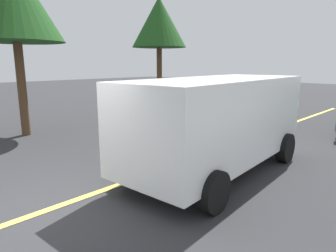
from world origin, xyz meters
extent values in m
plane|color=#2D2D30|center=(0.00, 0.00, 0.00)|extent=(80.00, 80.00, 0.00)
cube|color=#E0D14C|center=(3.00, 0.00, 0.01)|extent=(28.00, 0.16, 0.01)
cube|color=white|center=(3.82, -1.01, 1.29)|extent=(5.32, 2.35, 1.82)
cube|color=black|center=(5.89, -0.87, 1.69)|extent=(0.28, 1.85, 0.80)
cylinder|color=black|center=(5.51, 0.11, 0.38)|extent=(0.78, 0.31, 0.76)
cylinder|color=black|center=(5.65, -1.89, 0.38)|extent=(0.78, 0.31, 0.76)
cylinder|color=black|center=(1.98, -0.13, 0.38)|extent=(0.78, 0.31, 0.76)
cylinder|color=black|center=(2.12, -2.12, 0.38)|extent=(0.78, 0.31, 0.76)
cube|color=red|center=(8.53, 2.48, 0.64)|extent=(4.37, 2.18, 0.65)
cube|color=black|center=(8.74, 2.50, 1.29)|extent=(2.16, 1.78, 0.65)
cylinder|color=black|center=(7.18, 1.45, 0.32)|extent=(0.66, 0.27, 0.64)
cylinder|color=black|center=(7.02, 3.27, 0.32)|extent=(0.66, 0.27, 0.64)
cylinder|color=black|center=(10.04, 1.69, 0.32)|extent=(0.66, 0.27, 0.64)
cylinder|color=black|center=(9.89, 3.52, 0.32)|extent=(0.66, 0.27, 0.64)
cylinder|color=#513823|center=(2.16, 6.10, 1.63)|extent=(0.30, 0.30, 3.25)
cylinder|color=#513823|center=(10.23, 7.43, 1.71)|extent=(0.30, 0.30, 3.42)
cone|color=#1E4C1C|center=(10.23, 7.43, 4.77)|extent=(3.02, 3.02, 2.68)
camera|label=1|loc=(-1.84, -4.86, 2.52)|focal=31.84mm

